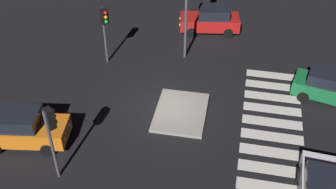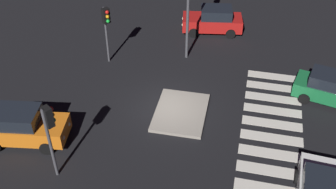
{
  "view_description": "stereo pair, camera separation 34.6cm",
  "coord_description": "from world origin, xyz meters",
  "px_view_note": "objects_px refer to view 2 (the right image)",
  "views": [
    {
      "loc": [
        -17.22,
        -3.61,
        14.35
      ],
      "look_at": [
        0.0,
        0.0,
        1.0
      ],
      "focal_mm": 42.92,
      "sensor_mm": 36.0,
      "label": 1
    },
    {
      "loc": [
        -17.14,
        -3.95,
        14.35
      ],
      "look_at": [
        0.0,
        0.0,
        1.0
      ],
      "focal_mm": 42.92,
      "sensor_mm": 36.0,
      "label": 2
    }
  ],
  "objects_px": {
    "car_orange": "(23,126)",
    "car_red": "(213,20)",
    "traffic_light_north": "(106,22)",
    "car_green": "(331,89)",
    "traffic_light_west": "(49,125)",
    "traffic_island": "(181,112)"
  },
  "relations": [
    {
      "from": "car_orange",
      "to": "traffic_light_west",
      "type": "relative_size",
      "value": 1.15
    },
    {
      "from": "car_orange",
      "to": "traffic_light_north",
      "type": "distance_m",
      "value": 8.43
    },
    {
      "from": "traffic_light_north",
      "to": "traffic_light_west",
      "type": "xyz_separation_m",
      "value": [
        -9.7,
        -0.96,
        0.04
      ]
    },
    {
      "from": "car_orange",
      "to": "traffic_island",
      "type": "bearing_deg",
      "value": 18.46
    },
    {
      "from": "traffic_island",
      "to": "car_red",
      "type": "height_order",
      "value": "car_red"
    },
    {
      "from": "traffic_island",
      "to": "car_orange",
      "type": "bearing_deg",
      "value": 117.59
    },
    {
      "from": "car_green",
      "to": "traffic_light_north",
      "type": "xyz_separation_m",
      "value": [
        1.14,
        13.65,
        2.05
      ]
    },
    {
      "from": "car_green",
      "to": "traffic_light_north",
      "type": "relative_size",
      "value": 1.12
    },
    {
      "from": "traffic_light_north",
      "to": "car_red",
      "type": "bearing_deg",
      "value": 82.57
    },
    {
      "from": "car_red",
      "to": "car_green",
      "type": "distance_m",
      "value": 10.27
    },
    {
      "from": "traffic_light_north",
      "to": "car_green",
      "type": "bearing_deg",
      "value": 34.26
    },
    {
      "from": "car_orange",
      "to": "traffic_light_north",
      "type": "relative_size",
      "value": 1.17
    },
    {
      "from": "car_red",
      "to": "traffic_light_north",
      "type": "xyz_separation_m",
      "value": [
        -5.7,
        6.0,
        1.99
      ]
    },
    {
      "from": "traffic_island",
      "to": "car_green",
      "type": "distance_m",
      "value": 8.63
    },
    {
      "from": "car_orange",
      "to": "car_red",
      "type": "bearing_deg",
      "value": 51.55
    },
    {
      "from": "car_green",
      "to": "traffic_light_north",
      "type": "distance_m",
      "value": 13.85
    },
    {
      "from": "car_red",
      "to": "traffic_light_west",
      "type": "height_order",
      "value": "traffic_light_west"
    },
    {
      "from": "car_red",
      "to": "car_green",
      "type": "relative_size",
      "value": 1.06
    },
    {
      "from": "traffic_island",
      "to": "car_green",
      "type": "bearing_deg",
      "value": -69.25
    },
    {
      "from": "traffic_island",
      "to": "car_red",
      "type": "relative_size",
      "value": 0.83
    },
    {
      "from": "car_red",
      "to": "traffic_light_north",
      "type": "bearing_deg",
      "value": 33.8
    },
    {
      "from": "car_red",
      "to": "traffic_light_west",
      "type": "distance_m",
      "value": 16.33
    }
  ]
}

